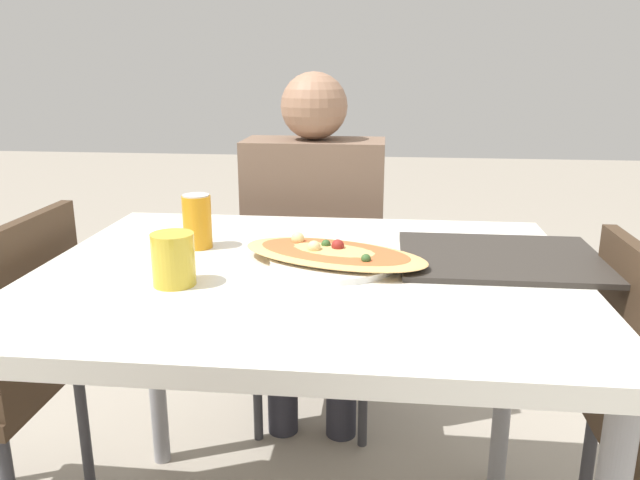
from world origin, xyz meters
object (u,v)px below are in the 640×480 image
dining_table (307,304)px  pizza_main (333,256)px  chair_far_seated (318,276)px  soda_can (197,221)px  person_seated (314,228)px  drink_glass (173,259)px

dining_table → pizza_main: bearing=33.0°
dining_table → chair_far_seated: size_ratio=1.31×
soda_can → dining_table: bearing=-25.3°
chair_far_seated → person_seated: 0.23m
chair_far_seated → drink_glass: drink_glass is taller
chair_far_seated → pizza_main: (0.12, -0.74, 0.31)m
chair_far_seated → soda_can: 0.77m
soda_can → person_seated: bearing=68.9°
dining_table → pizza_main: size_ratio=2.48×
pizza_main → chair_far_seated: bearing=98.8°
chair_far_seated → drink_glass: 0.98m
dining_table → chair_far_seated: (-0.06, 0.78, -0.21)m
drink_glass → person_seated: bearing=77.2°
dining_table → drink_glass: 0.30m
chair_far_seated → person_seated: person_seated is taller
dining_table → person_seated: size_ratio=0.96×
person_seated → soda_can: size_ratio=9.34×
pizza_main → dining_table: bearing=-147.0°
person_seated → pizza_main: person_seated is taller
soda_can → drink_glass: size_ratio=1.22×
soda_can → drink_glass: (0.03, -0.25, -0.01)m
pizza_main → soda_can: (-0.32, 0.09, 0.04)m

